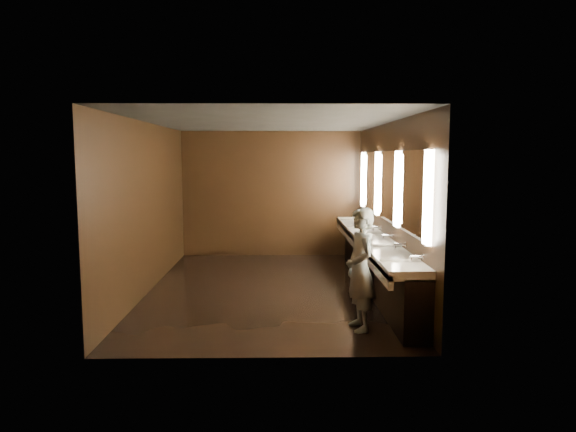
# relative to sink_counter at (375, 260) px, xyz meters

# --- Properties ---
(floor) EXTENTS (6.00, 6.00, 0.00)m
(floor) POSITION_rel_sink_counter_xyz_m (-1.79, -0.00, -0.50)
(floor) COLOR black
(floor) RESTS_ON ground
(ceiling) EXTENTS (4.00, 6.00, 0.02)m
(ceiling) POSITION_rel_sink_counter_xyz_m (-1.79, -0.00, 2.30)
(ceiling) COLOR #2D2D2B
(ceiling) RESTS_ON wall_back
(wall_back) EXTENTS (4.00, 0.02, 2.80)m
(wall_back) POSITION_rel_sink_counter_xyz_m (-1.79, 3.00, 0.90)
(wall_back) COLOR black
(wall_back) RESTS_ON floor
(wall_front) EXTENTS (4.00, 0.02, 2.80)m
(wall_front) POSITION_rel_sink_counter_xyz_m (-1.79, -3.00, 0.90)
(wall_front) COLOR black
(wall_front) RESTS_ON floor
(wall_left) EXTENTS (0.02, 6.00, 2.80)m
(wall_left) POSITION_rel_sink_counter_xyz_m (-3.79, -0.00, 0.90)
(wall_left) COLOR black
(wall_left) RESTS_ON floor
(wall_right) EXTENTS (0.02, 6.00, 2.80)m
(wall_right) POSITION_rel_sink_counter_xyz_m (0.21, -0.00, 0.90)
(wall_right) COLOR black
(wall_right) RESTS_ON floor
(sink_counter) EXTENTS (0.55, 5.40, 1.01)m
(sink_counter) POSITION_rel_sink_counter_xyz_m (0.00, 0.00, 0.00)
(sink_counter) COLOR black
(sink_counter) RESTS_ON floor
(mirror_band) EXTENTS (0.06, 5.03, 1.15)m
(mirror_band) POSITION_rel_sink_counter_xyz_m (0.19, -0.00, 1.25)
(mirror_band) COLOR #FFEDCC
(mirror_band) RESTS_ON wall_right
(person) EXTENTS (0.49, 0.64, 1.59)m
(person) POSITION_rel_sink_counter_xyz_m (-0.57, -2.06, 0.30)
(person) COLOR #7FA6BE
(person) RESTS_ON floor
(trash_bin) EXTENTS (0.42, 0.42, 0.57)m
(trash_bin) POSITION_rel_sink_counter_xyz_m (-0.22, -0.59, -0.21)
(trash_bin) COLOR black
(trash_bin) RESTS_ON floor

